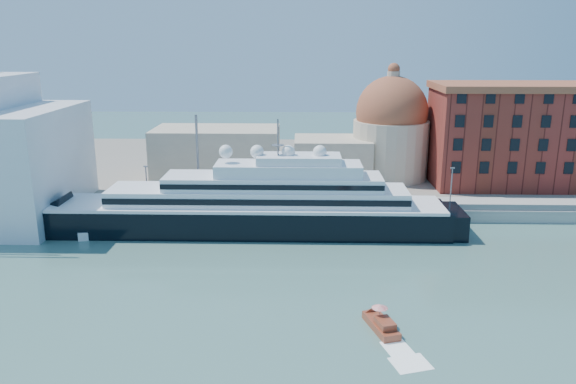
{
  "coord_description": "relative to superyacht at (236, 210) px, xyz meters",
  "views": [
    {
      "loc": [
        0.71,
        -75.84,
        34.81
      ],
      "look_at": [
        -1.64,
        18.0,
        9.1
      ],
      "focal_mm": 35.0,
      "sensor_mm": 36.0,
      "label": 1
    }
  ],
  "objects": [
    {
      "name": "ground",
      "position": [
        11.46,
        -23.0,
        -4.26
      ],
      "size": [
        400.0,
        400.0,
        0.0
      ],
      "primitive_type": "plane",
      "color": "#386157",
      "rests_on": "ground"
    },
    {
      "name": "quay",
      "position": [
        11.46,
        11.0,
        -3.01
      ],
      "size": [
        180.0,
        10.0,
        2.5
      ],
      "primitive_type": "cube",
      "color": "gray",
      "rests_on": "ground"
    },
    {
      "name": "quay_fence",
      "position": [
        11.46,
        6.5,
        -1.16
      ],
      "size": [
        180.0,
        0.1,
        1.2
      ],
      "primitive_type": "cube",
      "color": "slate",
      "rests_on": "quay"
    },
    {
      "name": "superyacht",
      "position": [
        0.0,
        0.0,
        0.0
      ],
      "size": [
        82.62,
        11.45,
        24.69
      ],
      "color": "black",
      "rests_on": "ground"
    },
    {
      "name": "land",
      "position": [
        11.46,
        52.0,
        -3.26
      ],
      "size": [
        260.0,
        72.0,
        2.0
      ],
      "primitive_type": "cube",
      "color": "slate",
      "rests_on": "ground"
    },
    {
      "name": "water_taxi",
      "position": [
        22.17,
        -36.13,
        -3.48
      ],
      "size": [
        4.13,
        7.18,
        3.24
      ],
      "rotation": [
        0.0,
        0.0,
        0.29
      ],
      "color": "maroon",
      "rests_on": "ground"
    },
    {
      "name": "service_barge",
      "position": [
        -21.58,
        -2.01,
        -3.42
      ],
      "size": [
        13.79,
        8.14,
        2.94
      ],
      "rotation": [
        0.0,
        0.0,
        0.31
      ],
      "color": "white",
      "rests_on": "ground"
    },
    {
      "name": "church",
      "position": [
        17.85,
        34.72,
        6.65
      ],
      "size": [
        66.0,
        18.0,
        25.5
      ],
      "color": "beige",
      "rests_on": "land"
    },
    {
      "name": "lamp_posts",
      "position": [
        -1.21,
        9.27,
        5.58
      ],
      "size": [
        120.8,
        2.4,
        18.0
      ],
      "color": "slate",
      "rests_on": "quay"
    },
    {
      "name": "warehouse",
      "position": [
        63.46,
        29.0,
        9.53
      ],
      "size": [
        43.0,
        19.0,
        23.25
      ],
      "color": "maroon",
      "rests_on": "land"
    }
  ]
}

